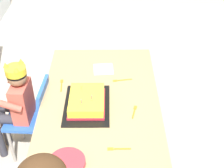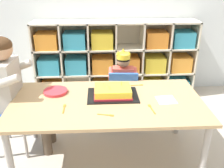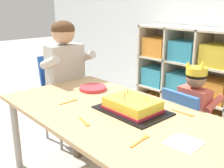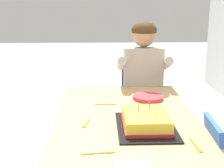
{
  "view_description": "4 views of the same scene",
  "coord_description": "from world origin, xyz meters",
  "px_view_note": "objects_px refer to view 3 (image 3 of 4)",
  "views": [
    {
      "loc": [
        -1.58,
        -0.07,
        1.97
      ],
      "look_at": [
        0.06,
        -0.08,
        0.74
      ],
      "focal_mm": 51.93,
      "sensor_mm": 36.0,
      "label": 1
    },
    {
      "loc": [
        -0.06,
        -1.8,
        1.53
      ],
      "look_at": [
        0.04,
        -0.01,
        0.72
      ],
      "focal_mm": 40.51,
      "sensor_mm": 36.0,
      "label": 2
    },
    {
      "loc": [
        1.08,
        -1.0,
        1.19
      ],
      "look_at": [
        0.02,
        -0.05,
        0.76
      ],
      "focal_mm": 43.09,
      "sensor_mm": 36.0,
      "label": 3
    },
    {
      "loc": [
        1.57,
        -0.14,
        1.2
      ],
      "look_at": [
        0.05,
        -0.09,
        0.81
      ],
      "focal_mm": 50.76,
      "sensor_mm": 36.0,
      "label": 4
    }
  ],
  "objects_px": {
    "fork_by_napkin": "(184,113)",
    "fork_scattered_mid_table": "(84,122)",
    "paper_plate_stack": "(93,88)",
    "classroom_chair_blue": "(186,127)",
    "classroom_chair_adult_side": "(63,89)",
    "birthday_cake_on_tray": "(132,106)",
    "activity_table": "(116,121)",
    "fork_near_child_seat": "(70,102)",
    "adult_helper_seated": "(69,70)",
    "fork_near_cake_tray": "(141,141)",
    "child_with_crown": "(197,105)"
  },
  "relations": [
    {
      "from": "activity_table",
      "to": "classroom_chair_adult_side",
      "type": "xyz_separation_m",
      "value": [
        -0.9,
        0.19,
        -0.05
      ]
    },
    {
      "from": "activity_table",
      "to": "fork_near_child_seat",
      "type": "height_order",
      "value": "fork_near_child_seat"
    },
    {
      "from": "classroom_chair_adult_side",
      "to": "fork_near_child_seat",
      "type": "height_order",
      "value": "classroom_chair_adult_side"
    },
    {
      "from": "classroom_chair_adult_side",
      "to": "fork_by_napkin",
      "type": "bearing_deg",
      "value": -83.42
    },
    {
      "from": "activity_table",
      "to": "paper_plate_stack",
      "type": "height_order",
      "value": "paper_plate_stack"
    },
    {
      "from": "fork_near_child_seat",
      "to": "classroom_chair_blue",
      "type": "bearing_deg",
      "value": 139.18
    },
    {
      "from": "birthday_cake_on_tray",
      "to": "paper_plate_stack",
      "type": "distance_m",
      "value": 0.49
    },
    {
      "from": "fork_scattered_mid_table",
      "to": "paper_plate_stack",
      "type": "bearing_deg",
      "value": -29.23
    },
    {
      "from": "child_with_crown",
      "to": "paper_plate_stack",
      "type": "relative_size",
      "value": 4.09
    },
    {
      "from": "classroom_chair_adult_side",
      "to": "fork_near_child_seat",
      "type": "distance_m",
      "value": 0.65
    },
    {
      "from": "child_with_crown",
      "to": "fork_near_cake_tray",
      "type": "bearing_deg",
      "value": 105.05
    },
    {
      "from": "child_with_crown",
      "to": "adult_helper_seated",
      "type": "distance_m",
      "value": 1.06
    },
    {
      "from": "fork_by_napkin",
      "to": "fork_scattered_mid_table",
      "type": "relative_size",
      "value": 1.16
    },
    {
      "from": "paper_plate_stack",
      "to": "fork_near_cake_tray",
      "type": "relative_size",
      "value": 1.39
    },
    {
      "from": "fork_near_child_seat",
      "to": "fork_scattered_mid_table",
      "type": "distance_m",
      "value": 0.34
    },
    {
      "from": "fork_by_napkin",
      "to": "adult_helper_seated",
      "type": "bearing_deg",
      "value": 1.35
    },
    {
      "from": "birthday_cake_on_tray",
      "to": "fork_by_napkin",
      "type": "xyz_separation_m",
      "value": [
        0.23,
        0.2,
        -0.03
      ]
    },
    {
      "from": "fork_by_napkin",
      "to": "fork_scattered_mid_table",
      "type": "bearing_deg",
      "value": 56.27
    },
    {
      "from": "paper_plate_stack",
      "to": "fork_near_cake_tray",
      "type": "xyz_separation_m",
      "value": [
        0.77,
        -0.32,
        -0.01
      ]
    },
    {
      "from": "birthday_cake_on_tray",
      "to": "fork_by_napkin",
      "type": "bearing_deg",
      "value": 40.52
    },
    {
      "from": "fork_near_cake_tray",
      "to": "fork_scattered_mid_table",
      "type": "bearing_deg",
      "value": -86.17
    },
    {
      "from": "adult_helper_seated",
      "to": "fork_near_cake_tray",
      "type": "height_order",
      "value": "adult_helper_seated"
    },
    {
      "from": "activity_table",
      "to": "birthday_cake_on_tray",
      "type": "height_order",
      "value": "birthday_cake_on_tray"
    },
    {
      "from": "classroom_chair_adult_side",
      "to": "fork_by_napkin",
      "type": "relative_size",
      "value": 5.27
    },
    {
      "from": "paper_plate_stack",
      "to": "fork_near_child_seat",
      "type": "bearing_deg",
      "value": -69.21
    },
    {
      "from": "paper_plate_stack",
      "to": "classroom_chair_blue",
      "type": "bearing_deg",
      "value": 27.88
    },
    {
      "from": "classroom_chair_blue",
      "to": "adult_helper_seated",
      "type": "xyz_separation_m",
      "value": [
        -0.95,
        -0.31,
        0.28
      ]
    },
    {
      "from": "birthday_cake_on_tray",
      "to": "paper_plate_stack",
      "type": "height_order",
      "value": "birthday_cake_on_tray"
    },
    {
      "from": "birthday_cake_on_tray",
      "to": "paper_plate_stack",
      "type": "bearing_deg",
      "value": 170.5
    },
    {
      "from": "classroom_chair_adult_side",
      "to": "fork_scattered_mid_table",
      "type": "distance_m",
      "value": 0.99
    },
    {
      "from": "activity_table",
      "to": "fork_by_napkin",
      "type": "relative_size",
      "value": 10.73
    },
    {
      "from": "activity_table",
      "to": "classroom_chair_blue",
      "type": "relative_size",
      "value": 2.38
    },
    {
      "from": "activity_table",
      "to": "fork_near_child_seat",
      "type": "relative_size",
      "value": 11.47
    },
    {
      "from": "fork_near_child_seat",
      "to": "birthday_cake_on_tray",
      "type": "bearing_deg",
      "value": 116.39
    },
    {
      "from": "fork_near_child_seat",
      "to": "adult_helper_seated",
      "type": "bearing_deg",
      "value": -123.55
    },
    {
      "from": "classroom_chair_blue",
      "to": "birthday_cake_on_tray",
      "type": "bearing_deg",
      "value": 76.46
    },
    {
      "from": "adult_helper_seated",
      "to": "birthday_cake_on_tray",
      "type": "distance_m",
      "value": 0.83
    },
    {
      "from": "fork_near_child_seat",
      "to": "fork_scattered_mid_table",
      "type": "xyz_separation_m",
      "value": [
        0.32,
        -0.12,
        0.0
      ]
    },
    {
      "from": "fork_scattered_mid_table",
      "to": "fork_near_cake_tray",
      "type": "relative_size",
      "value": 0.86
    },
    {
      "from": "birthday_cake_on_tray",
      "to": "fork_scattered_mid_table",
      "type": "relative_size",
      "value": 3.38
    },
    {
      "from": "birthday_cake_on_tray",
      "to": "fork_near_cake_tray",
      "type": "relative_size",
      "value": 2.89
    },
    {
      "from": "classroom_chair_adult_side",
      "to": "birthday_cake_on_tray",
      "type": "xyz_separation_m",
      "value": [
        0.95,
        -0.1,
        0.14
      ]
    },
    {
      "from": "paper_plate_stack",
      "to": "birthday_cake_on_tray",
      "type": "bearing_deg",
      "value": -9.5
    },
    {
      "from": "birthday_cake_on_tray",
      "to": "fork_near_cake_tray",
      "type": "bearing_deg",
      "value": -39.77
    },
    {
      "from": "activity_table",
      "to": "adult_helper_seated",
      "type": "relative_size",
      "value": 1.46
    },
    {
      "from": "classroom_chair_blue",
      "to": "fork_scattered_mid_table",
      "type": "height_order",
      "value": "classroom_chair_blue"
    },
    {
      "from": "classroom_chair_adult_side",
      "to": "activity_table",
      "type": "bearing_deg",
      "value": -99.81
    },
    {
      "from": "fork_by_napkin",
      "to": "activity_table",
      "type": "bearing_deg",
      "value": 41.27
    },
    {
      "from": "activity_table",
      "to": "fork_near_child_seat",
      "type": "bearing_deg",
      "value": -162.1
    },
    {
      "from": "adult_helper_seated",
      "to": "birthday_cake_on_tray",
      "type": "height_order",
      "value": "adult_helper_seated"
    }
  ]
}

